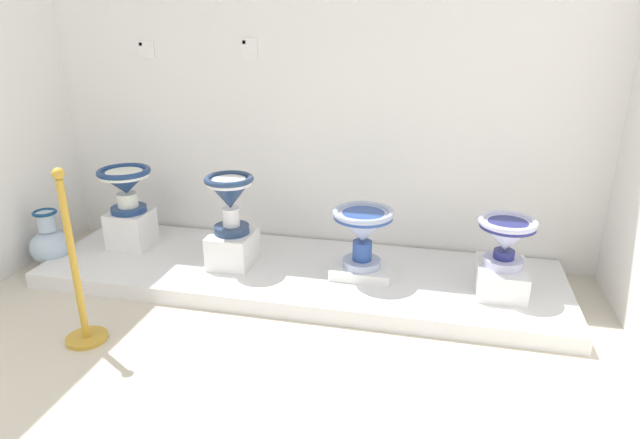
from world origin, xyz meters
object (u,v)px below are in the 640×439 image
stanchion_post_near_left (78,288)px  antique_toilet_rightmost (125,183)px  plinth_block_leftmost (233,248)px  antique_toilet_leftmost (230,195)px  antique_toilet_pale_glazed (506,236)px  info_placard_first (146,49)px  antique_toilet_tall_cobalt (363,227)px  decorative_vase_companion (50,244)px  plinth_block_rightmost (131,229)px  plinth_block_pale_glazed (501,278)px  info_placard_second (249,49)px  plinth_block_tall_cobalt (362,270)px

stanchion_post_near_left → antique_toilet_rightmost: bearing=107.0°
plinth_block_leftmost → antique_toilet_leftmost: bearing=0.0°
antique_toilet_pale_glazed → info_placard_first: info_placard_first is taller
antique_toilet_tall_cobalt → stanchion_post_near_left: size_ratio=0.39×
antique_toilet_rightmost → antique_toilet_pale_glazed: 2.66m
decorative_vase_companion → plinth_block_rightmost: bearing=26.2°
plinth_block_pale_glazed → info_placard_first: 3.00m
stanchion_post_near_left → plinth_block_rightmost: bearing=107.0°
antique_toilet_tall_cobalt → info_placard_first: size_ratio=3.09×
plinth_block_leftmost → antique_toilet_pale_glazed: (1.79, -0.01, 0.26)m
antique_toilet_rightmost → antique_toilet_leftmost: 0.87m
antique_toilet_pale_glazed → info_placard_second: size_ratio=2.29×
plinth_block_rightmost → antique_toilet_pale_glazed: (2.65, -0.13, 0.24)m
plinth_block_leftmost → info_placard_first: 1.64m
plinth_block_rightmost → plinth_block_leftmost: plinth_block_rightmost is taller
info_placard_first → antique_toilet_rightmost: bearing=-92.6°
antique_toilet_rightmost → antique_toilet_pale_glazed: bearing=-2.9°
plinth_block_pale_glazed → decorative_vase_companion: (-3.17, -0.12, -0.02)m
plinth_block_tall_cobalt → antique_toilet_tall_cobalt: 0.31m
decorative_vase_companion → plinth_block_tall_cobalt: bearing=3.7°
antique_toilet_rightmost → antique_toilet_pale_glazed: antique_toilet_rightmost is taller
info_placard_first → stanchion_post_near_left: size_ratio=0.13×
info_placard_second → info_placard_first: bearing=-180.0°
antique_toilet_rightmost → antique_toilet_pale_glazed: size_ratio=1.07×
plinth_block_tall_cobalt → info_placard_first: (-1.74, 0.56, 1.37)m
antique_toilet_leftmost → info_placard_second: bearing=92.7°
plinth_block_tall_cobalt → info_placard_second: (-0.93, 0.56, 1.38)m
plinth_block_rightmost → info_placard_second: 1.59m
antique_toilet_leftmost → info_placard_first: bearing=145.3°
antique_toilet_leftmost → info_placard_second: info_placard_second is taller
plinth_block_tall_cobalt → stanchion_post_near_left: size_ratio=0.39×
antique_toilet_tall_cobalt → decorative_vase_companion: bearing=-176.3°
plinth_block_rightmost → info_placard_first: (0.02, 0.45, 1.27)m
plinth_block_leftmost → plinth_block_tall_cobalt: size_ratio=0.86×
plinth_block_tall_cobalt → stanchion_post_near_left: stanchion_post_near_left is taller
info_placard_second → plinth_block_rightmost: bearing=-151.4°
plinth_block_leftmost → antique_toilet_leftmost: antique_toilet_leftmost is taller
plinth_block_tall_cobalt → antique_toilet_tall_cobalt: (0.00, 0.00, 0.31)m
plinth_block_rightmost → antique_toilet_pale_glazed: 2.67m
plinth_block_rightmost → antique_toilet_leftmost: (0.86, -0.13, 0.37)m
plinth_block_rightmost → plinth_block_pale_glazed: plinth_block_rightmost is taller
plinth_block_leftmost → plinth_block_tall_cobalt: bearing=1.3°
plinth_block_tall_cobalt → info_placard_first: 2.29m
plinth_block_leftmost → antique_toilet_rightmost: bearing=171.6°
plinth_block_rightmost → antique_toilet_leftmost: antique_toilet_leftmost is taller
decorative_vase_companion → stanchion_post_near_left: bearing=-44.1°
antique_toilet_rightmost → plinth_block_tall_cobalt: 1.83m
antique_toilet_tall_cobalt → plinth_block_tall_cobalt: bearing=-90.0°
decorative_vase_companion → stanchion_post_near_left: stanchion_post_near_left is taller
antique_toilet_pale_glazed → plinth_block_tall_cobalt: bearing=178.3°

